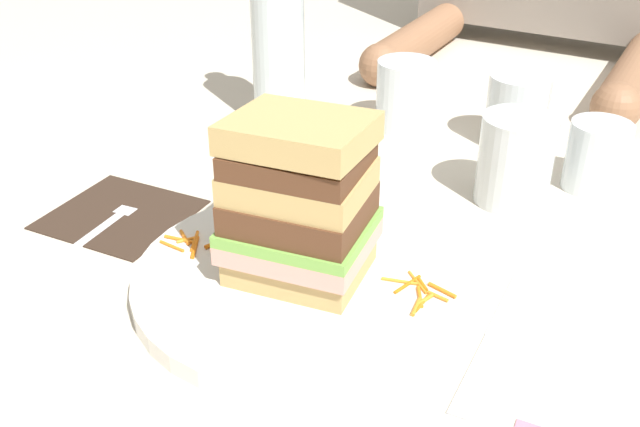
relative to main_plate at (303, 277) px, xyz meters
The scene contains 29 objects.
ground_plane 0.02m from the main_plate, 13.28° to the right, with size 3.00×3.00×0.00m, color beige.
main_plate is the anchor object (origin of this frame).
sandwich 0.08m from the main_plate, 80.22° to the right, with size 0.13×0.11×0.14m.
carrot_shred_0 0.12m from the main_plate, behind, with size 0.00×0.00×0.03m, color orange.
carrot_shred_1 0.09m from the main_plate, behind, with size 0.00×0.00×0.02m, color orange.
carrot_shred_2 0.10m from the main_plate, 168.77° to the right, with size 0.00×0.00×0.03m, color orange.
carrot_shred_3 0.12m from the main_plate, behind, with size 0.00×0.00×0.03m, color orange.
carrot_shred_4 0.08m from the main_plate, behind, with size 0.00×0.00×0.02m, color orange.
carrot_shred_5 0.11m from the main_plate, behind, with size 0.00×0.00×0.03m, color orange.
carrot_shred_6 0.12m from the main_plate, 166.75° to the right, with size 0.00×0.00×0.03m, color orange.
carrot_shred_7 0.12m from the main_plate, behind, with size 0.00×0.00×0.02m, color orange.
carrot_shred_8 0.10m from the main_plate, 16.80° to the left, with size 0.00×0.00×0.03m, color orange.
carrot_shred_9 0.11m from the main_plate, ahead, with size 0.00×0.00×0.02m, color orange.
carrot_shred_10 0.11m from the main_plate, ahead, with size 0.00×0.00×0.02m, color orange.
carrot_shred_11 0.10m from the main_plate, ahead, with size 0.00×0.00×0.03m, color orange.
carrot_shred_12 0.08m from the main_plate, 15.57° to the left, with size 0.00×0.00×0.03m, color orange.
carrot_shred_13 0.12m from the main_plate, 13.24° to the left, with size 0.00×0.00×0.03m, color orange.
carrot_shred_14 0.10m from the main_plate, 15.87° to the left, with size 0.00×0.00×0.02m, color orange.
carrot_shred_15 0.11m from the main_plate, ahead, with size 0.00×0.00×0.02m, color orange.
carrot_shred_16 0.12m from the main_plate, ahead, with size 0.00×0.00×0.02m, color orange.
carrot_shred_17 0.09m from the main_plate, 13.56° to the left, with size 0.00×0.00×0.03m, color orange.
napkin_dark 0.22m from the main_plate, behind, with size 0.13×0.13×0.00m, color #38281E.
fork 0.22m from the main_plate, behind, with size 0.03×0.17×0.00m.
knife 0.17m from the main_plate, ahead, with size 0.02×0.20×0.00m.
juice_glass 0.27m from the main_plate, 65.07° to the left, with size 0.08×0.08×0.09m.
water_bottle 0.38m from the main_plate, 125.16° to the left, with size 0.07×0.07×0.28m.
empty_tumbler_0 0.38m from the main_plate, 79.20° to the left, with size 0.07×0.07×0.09m, color silver.
empty_tumbler_1 0.37m from the main_plate, 100.16° to the left, with size 0.07×0.07×0.09m, color silver.
empty_tumbler_2 0.36m from the main_plate, 60.03° to the left, with size 0.06×0.06×0.07m, color silver.
Camera 1 is at (0.26, -0.45, 0.38)m, focal length 41.86 mm.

